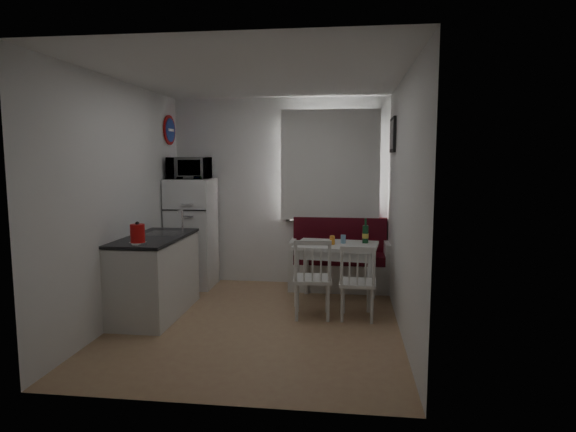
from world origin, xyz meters
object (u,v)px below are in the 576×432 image
object	(u,v)px
wine_bottle	(365,231)
dining_table	(336,250)
bench	(339,266)
kettle	(138,234)
microwave	(189,168)
fridge	(192,233)
chair_left	(312,270)
chair_right	(358,275)
kitchen_counter	(156,275)

from	to	relation	value
wine_bottle	dining_table	bearing A→B (deg)	-164.05
bench	dining_table	bearing A→B (deg)	-92.26
kettle	microwave	bearing A→B (deg)	90.99
microwave	kettle	xyz separation A→B (m)	(0.03, -1.73, -0.62)
dining_table	fridge	bearing A→B (deg)	171.90
bench	chair_left	distance (m)	1.36
dining_table	kettle	world-z (taller)	kettle
dining_table	kettle	xyz separation A→B (m)	(-1.97, -1.24, 0.36)
bench	kettle	distance (m)	2.84
chair_right	wine_bottle	size ratio (longest dim) A/B	1.47
wine_bottle	fridge	bearing A→B (deg)	169.38
kitchen_counter	microwave	size ratio (longest dim) A/B	2.49
microwave	dining_table	bearing A→B (deg)	-13.78
fridge	wine_bottle	xyz separation A→B (m)	(2.35, -0.44, 0.14)
dining_table	chair_left	world-z (taller)	chair_left
dining_table	kettle	distance (m)	2.35
dining_table	wine_bottle	world-z (taller)	wine_bottle
chair_left	kettle	xyz separation A→B (m)	(-1.72, -0.58, 0.46)
fridge	wine_bottle	size ratio (longest dim) A/B	4.85
fridge	kettle	size ratio (longest dim) A/B	6.50
wine_bottle	bench	bearing A→B (deg)	120.46
fridge	chair_right	bearing A→B (deg)	-28.02
dining_table	chair_right	distance (m)	0.71
dining_table	chair_right	world-z (taller)	chair_right
microwave	fridge	bearing A→B (deg)	90.00
bench	wine_bottle	size ratio (longest dim) A/B	4.37
bench	microwave	world-z (taller)	microwave
kitchen_counter	kettle	bearing A→B (deg)	-84.72
kitchen_counter	wine_bottle	xyz separation A→B (m)	(2.37, 0.80, 0.43)
dining_table	wine_bottle	size ratio (longest dim) A/B	3.44
kitchen_counter	chair_right	size ratio (longest dim) A/B	2.93
bench	kettle	xyz separation A→B (m)	(-1.99, -1.89, 0.70)
bench	wine_bottle	bearing A→B (deg)	-59.54
dining_table	chair_right	bearing A→B (deg)	-62.12
kitchen_counter	wine_bottle	distance (m)	2.54
fridge	wine_bottle	distance (m)	2.39
fridge	chair_left	bearing A→B (deg)	-34.52
fridge	kitchen_counter	bearing A→B (deg)	-90.90
bench	kettle	world-z (taller)	kettle
bench	fridge	world-z (taller)	fridge
kettle	wine_bottle	size ratio (longest dim) A/B	0.75
kitchen_counter	wine_bottle	size ratio (longest dim) A/B	4.30
kettle	chair_right	bearing A→B (deg)	14.73
dining_table	wine_bottle	bearing A→B (deg)	22.97
chair_left	wine_bottle	world-z (taller)	wine_bottle
fridge	wine_bottle	bearing A→B (deg)	-10.62
kitchen_counter	wine_bottle	world-z (taller)	kitchen_counter
kitchen_counter	chair_left	size ratio (longest dim) A/B	2.74
bench	wine_bottle	distance (m)	0.86
chair_left	kettle	distance (m)	1.87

